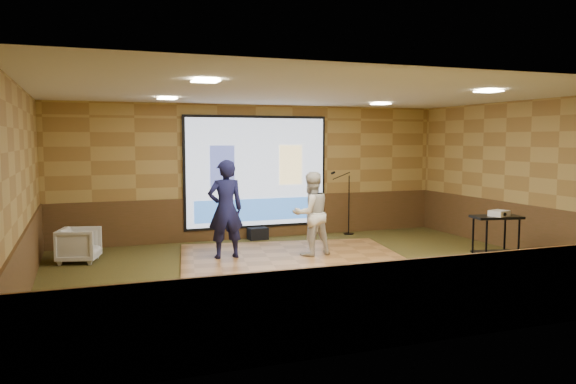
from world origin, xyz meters
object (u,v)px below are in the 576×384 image
object	(u,v)px
dance_floor	(292,257)
av_table	(496,231)
banquet_chair	(79,245)
duffel_bag	(258,234)
mic_stand	(347,213)
player_left	(225,209)
projector	(499,213)
projector_screen	(257,173)
player_right	(311,214)

from	to	relation	value
dance_floor	av_table	bearing A→B (deg)	-29.89
banquet_chair	duffel_bag	world-z (taller)	banquet_chair
av_table	mic_stand	bearing A→B (deg)	105.29
av_table	dance_floor	bearing A→B (deg)	150.11
player_left	av_table	xyz separation A→B (m)	(4.40, -2.12, -0.34)
dance_floor	banquet_chair	xyz separation A→B (m)	(-3.77, 0.98, 0.30)
player_left	projector	size ratio (longest dim) A/B	5.89
dance_floor	mic_stand	bearing A→B (deg)	43.04
projector_screen	duffel_bag	bearing A→B (deg)	-103.39
player_left	av_table	distance (m)	4.89
projector_screen	player_left	bearing A→B (deg)	-121.86
player_left	projector	xyz separation A→B (m)	(4.40, -2.18, -0.01)
projector	mic_stand	bearing A→B (deg)	87.24
projector	player_left	bearing A→B (deg)	135.79
projector_screen	banquet_chair	distance (m)	4.16
dance_floor	duffel_bag	bearing A→B (deg)	90.74
banquet_chair	projector_screen	bearing A→B (deg)	-56.35
player_left	banquet_chair	distance (m)	2.73
av_table	mic_stand	xyz separation A→B (m)	(-1.05, 3.84, -0.11)
projector_screen	player_right	xyz separation A→B (m)	(0.36, -2.29, -0.65)
projector_screen	dance_floor	distance (m)	2.68
dance_floor	player_left	distance (m)	1.55
av_table	banquet_chair	world-z (taller)	av_table
av_table	banquet_chair	bearing A→B (deg)	157.98
player_right	mic_stand	distance (m)	2.72
projector_screen	dance_floor	size ratio (longest dim) A/B	0.80
player_left	projector	bearing A→B (deg)	152.58
dance_floor	mic_stand	size ratio (longest dim) A/B	2.75
projector	mic_stand	world-z (taller)	mic_stand
dance_floor	banquet_chair	distance (m)	3.91
banquet_chair	dance_floor	bearing A→B (deg)	-89.47
player_right	mic_stand	bearing A→B (deg)	-139.70
projector_screen	player_left	size ratio (longest dim) A/B	1.81
dance_floor	mic_stand	world-z (taller)	mic_stand
projector_screen	av_table	world-z (taller)	projector_screen
mic_stand	dance_floor	bearing A→B (deg)	-137.14
av_table	projector	distance (m)	0.34
projector_screen	banquet_chair	world-z (taller)	projector_screen
player_left	projector	world-z (taller)	player_left
projector	banquet_chair	distance (m)	7.56
mic_stand	banquet_chair	world-z (taller)	mic_stand
player_left	banquet_chair	size ratio (longest dim) A/B	2.64
player_right	dance_floor	bearing A→B (deg)	-14.49
mic_stand	banquet_chair	bearing A→B (deg)	-170.37
av_table	banquet_chair	size ratio (longest dim) A/B	1.27
dance_floor	player_left	world-z (taller)	player_left
projector_screen	projector	xyz separation A→B (m)	(3.18, -4.14, -0.54)
mic_stand	player_left	bearing A→B (deg)	-153.04
player_right	projector	distance (m)	3.37
player_left	player_right	distance (m)	1.62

